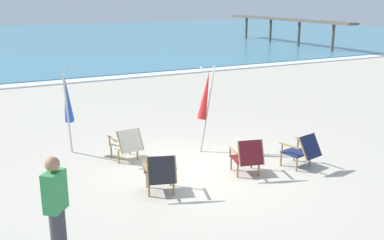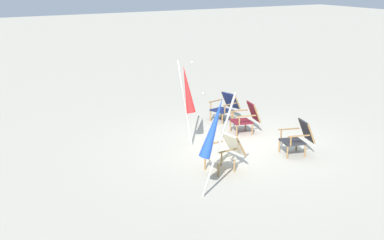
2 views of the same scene
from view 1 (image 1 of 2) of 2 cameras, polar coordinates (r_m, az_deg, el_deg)
name	(u,v)px [view 1 (image 1 of 2)]	position (r m, az deg, el deg)	size (l,w,h in m)	color
ground_plane	(202,169)	(9.88, 1.27, -6.25)	(80.00, 80.00, 0.00)	#B7AF9E
sea	(20,41)	(40.57, -21.01, 9.40)	(80.00, 40.00, 0.10)	teal
surf_band	(77,80)	(20.67, -14.45, 4.91)	(80.00, 1.10, 0.06)	white
beach_chair_back_left	(248,156)	(9.47, 7.08, -4.56)	(0.72, 0.81, 0.81)	maroon
beach_chair_mid_center	(161,173)	(8.54, -4.00, -6.76)	(0.75, 0.83, 0.81)	#28282D
beach_chair_back_right	(302,150)	(10.08, 13.84, -3.70)	(0.72, 0.86, 0.79)	#19234C
beach_chair_far_center	(127,144)	(10.31, -8.28, -2.97)	(0.64, 0.81, 0.78)	beige
umbrella_furled_blue	(67,100)	(10.74, -15.56, 2.43)	(0.38, 0.71, 2.04)	#B7B2A8
umbrella_furled_red	(206,96)	(10.68, 1.73, 3.07)	(0.58, 0.35, 2.08)	#B7B2A8
person_near_chairs	(57,212)	(6.46, -16.83, -11.11)	(0.37, 0.39, 1.63)	#383842
pier_distant	(285,21)	(35.43, 11.68, 12.21)	(0.90, 13.72, 2.02)	brown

